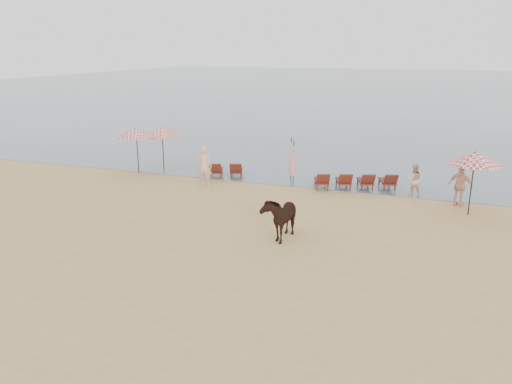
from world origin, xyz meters
TOP-DOWN VIEW (x-y plane):
  - ground at (0.00, 0.00)m, footprint 120.00×120.00m
  - sea at (0.00, 80.00)m, footprint 160.00×140.00m
  - lounger_cluster_left at (-3.63, 10.59)m, footprint 2.05×2.01m
  - lounger_cluster_right at (2.92, 10.63)m, footprint 4.00×2.62m
  - umbrella_open_left_a at (-8.39, 9.92)m, footprint 2.10×2.10m
  - umbrella_open_left_b at (-7.44, 10.90)m, footprint 1.97×2.00m
  - umbrella_open_right at (7.77, 8.36)m, footprint 2.10×2.10m
  - umbrella_closed_left at (-0.30, 10.94)m, footprint 0.27×0.27m
  - umbrella_closed_right at (0.06, 10.09)m, footprint 0.27×0.27m
  - cow at (1.44, 3.48)m, footprint 0.95×1.91m
  - beachgoer_left at (-3.96, 8.77)m, footprint 0.78×0.57m
  - beachgoer_right_a at (5.54, 10.37)m, footprint 0.86×0.76m
  - beachgoer_right_b at (7.44, 9.49)m, footprint 1.12×0.85m

SIDE VIEW (x-z plane):
  - ground at x=0.00m, z-range 0.00..0.00m
  - sea at x=0.00m, z-range -0.03..0.03m
  - lounger_cluster_left at x=-3.63m, z-range 0.11..0.70m
  - lounger_cluster_right at x=2.92m, z-range 0.11..0.70m
  - beachgoer_right_a at x=5.54m, z-range 0.00..1.47m
  - cow at x=1.44m, z-range 0.00..1.58m
  - beachgoer_right_b at x=7.44m, z-range 0.00..1.77m
  - beachgoer_left at x=-3.96m, z-range 0.00..1.96m
  - umbrella_closed_left at x=-0.30m, z-range 0.26..2.49m
  - umbrella_closed_right at x=0.06m, z-range 0.26..2.50m
  - umbrella_open_left_a at x=-8.39m, z-range 0.95..3.35m
  - umbrella_open_left_b at x=-7.44m, z-range 0.92..3.42m
  - umbrella_open_right at x=7.77m, z-range 1.03..3.59m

